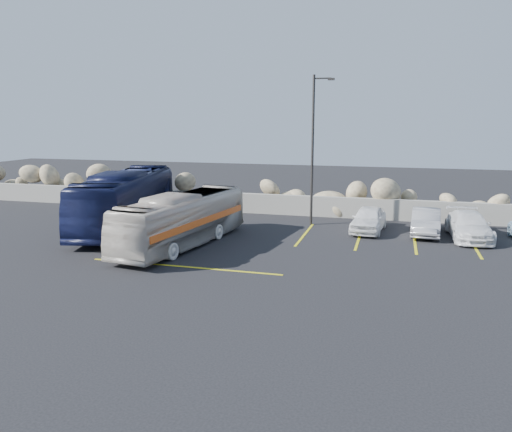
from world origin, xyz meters
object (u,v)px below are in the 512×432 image
(car_b, at_px, (426,222))
(car_c, at_px, (469,226))
(tour_coach, at_px, (127,199))
(car_a, at_px, (369,219))
(vintage_bus, at_px, (183,220))
(lamppost, at_px, (314,146))

(car_b, relative_size, car_c, 0.89)
(tour_coach, relative_size, car_c, 2.47)
(car_a, bearing_deg, vintage_bus, -141.34)
(lamppost, distance_m, car_c, 8.75)
(tour_coach, height_order, car_b, tour_coach)
(car_a, distance_m, car_b, 2.82)
(lamppost, relative_size, car_b, 2.06)
(lamppost, xyz_separation_m, car_b, (5.89, -0.77, -3.66))
(vintage_bus, bearing_deg, car_c, 29.63)
(vintage_bus, distance_m, tour_coach, 5.37)
(tour_coach, bearing_deg, car_c, -5.26)
(lamppost, distance_m, tour_coach, 10.40)
(car_a, relative_size, car_b, 0.98)
(lamppost, height_order, car_b, lamppost)
(vintage_bus, distance_m, car_b, 12.13)
(vintage_bus, height_order, car_b, vintage_bus)
(tour_coach, bearing_deg, car_b, -2.92)
(car_b, bearing_deg, lamppost, 175.74)
(vintage_bus, distance_m, car_a, 9.63)
(lamppost, xyz_separation_m, tour_coach, (-9.47, -3.27, -2.79))
(vintage_bus, bearing_deg, car_a, 41.59)
(car_c, bearing_deg, tour_coach, -176.56)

